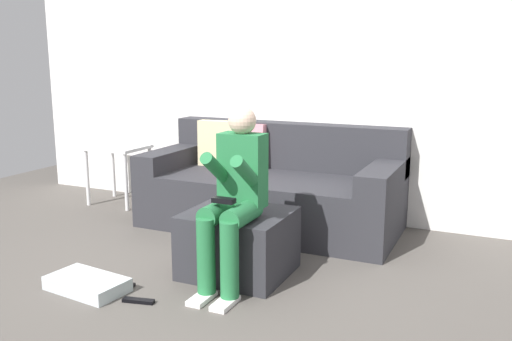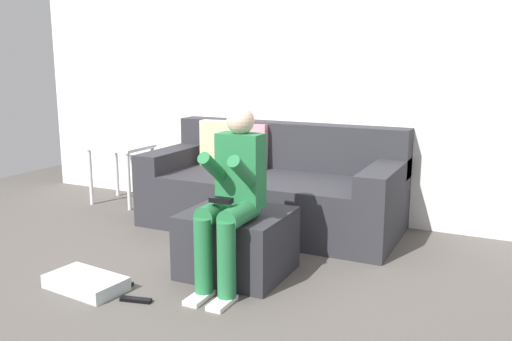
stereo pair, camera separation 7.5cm
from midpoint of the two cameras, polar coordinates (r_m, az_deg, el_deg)
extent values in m
plane|color=#544F49|center=(3.56, -8.99, -12.26)|extent=(7.44, 7.44, 0.00)
cube|color=white|center=(5.05, 3.42, 9.19)|extent=(5.72, 0.10, 2.44)
cube|color=#2D2D33|center=(4.70, 0.98, -3.23)|extent=(2.15, 0.98, 0.45)
cube|color=#2D2D33|center=(4.96, 2.77, 2.63)|extent=(2.15, 0.22, 0.41)
cube|color=#2D2D33|center=(5.09, -8.93, 1.35)|extent=(0.23, 0.98, 0.17)
cube|color=#2D2D33|center=(4.34, 12.63, -0.55)|extent=(0.23, 0.98, 0.17)
cube|color=beige|center=(5.04, -4.09, 2.80)|extent=(0.42, 0.16, 0.42)
cube|color=pink|center=(4.94, -1.73, 2.56)|extent=(0.41, 0.17, 0.41)
cube|color=#2D2D33|center=(3.72, -2.41, -7.49)|extent=(0.67, 0.61, 0.43)
cube|color=#26723F|center=(3.49, -2.02, 0.03)|extent=(0.29, 0.16, 0.47)
sphere|color=beige|center=(3.44, -2.06, 5.17)|extent=(0.18, 0.18, 0.18)
cylinder|color=#26723F|center=(3.43, -4.47, -4.24)|extent=(0.13, 0.34, 0.13)
cylinder|color=#26723F|center=(3.36, -5.84, -8.79)|extent=(0.11, 0.11, 0.47)
cube|color=white|center=(3.41, -6.27, -13.01)|extent=(0.10, 0.22, 0.03)
cylinder|color=#26723F|center=(3.42, -4.54, -0.04)|extent=(0.08, 0.35, 0.28)
cylinder|color=#26723F|center=(3.36, -2.09, -4.56)|extent=(0.13, 0.34, 0.13)
cylinder|color=#26723F|center=(3.29, -3.43, -9.22)|extent=(0.11, 0.11, 0.47)
cube|color=white|center=(3.34, -3.87, -13.54)|extent=(0.10, 0.22, 0.03)
cylinder|color=#26723F|center=(3.32, -1.47, -0.43)|extent=(0.08, 0.36, 0.29)
cube|color=black|center=(3.30, -4.01, -3.10)|extent=(0.14, 0.06, 0.03)
cube|color=silver|center=(3.68, -17.65, -11.13)|extent=(0.53, 0.34, 0.09)
cube|color=white|center=(5.59, -14.49, 2.33)|extent=(0.53, 0.45, 0.03)
cylinder|color=white|center=(5.65, -17.44, -0.74)|extent=(0.04, 0.04, 0.55)
cylinder|color=white|center=(5.35, -13.70, -1.20)|extent=(0.04, 0.04, 0.55)
cylinder|color=white|center=(5.94, -14.92, -0.01)|extent=(0.04, 0.04, 0.55)
cylinder|color=white|center=(5.65, -11.25, -0.41)|extent=(0.04, 0.04, 0.55)
cube|color=black|center=(3.45, -12.71, -13.03)|extent=(0.20, 0.09, 0.02)
cube|color=black|center=(3.69, -14.15, -11.39)|extent=(0.15, 0.07, 0.02)
camera|label=1|loc=(0.04, -90.52, -0.11)|focal=38.62mm
camera|label=2|loc=(0.04, 89.48, 0.11)|focal=38.62mm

